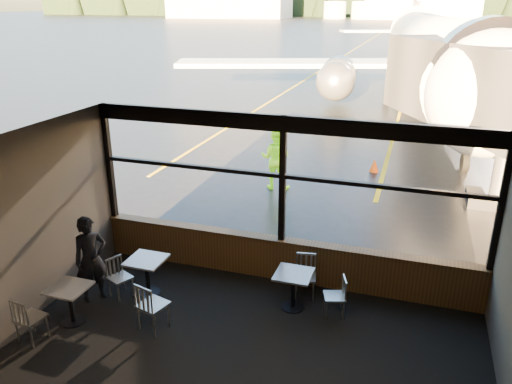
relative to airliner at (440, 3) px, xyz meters
The scene contains 29 objects.
ground_plane 99.32m from the airliner, 91.68° to the left, with size 520.00×520.00×0.00m, color black.
carpet_floor 24.65m from the airliner, 96.94° to the right, with size 8.00×6.00×0.01m, color black.
ceiling 24.12m from the airliner, 96.94° to the right, with size 8.00×6.00×0.04m, color #38332D.
wall_left 25.12m from the airliner, 106.14° to the right, with size 0.04×6.00×3.50m, color #49423A.
window_sill 21.65m from the airliner, 97.93° to the right, with size 8.00×0.28×0.90m, color #57381A.
window_header 21.17m from the airliner, 97.93° to the right, with size 8.00×0.18×0.30m, color black.
mullion_left 22.20m from the airliner, 108.19° to the right, with size 0.12×0.12×2.60m, color black.
mullion_centre 21.32m from the airliner, 97.93° to the right, with size 0.12×0.12×2.60m, color black.
mullion_right 21.15m from the airliner, 87.14° to the right, with size 0.12×0.12×2.60m, color black.
window_transom 21.30m from the airliner, 97.93° to the right, with size 8.00×0.10×0.08m, color black.
airliner is the anchor object (origin of this frame).
jet_bridge 15.65m from the airliner, 87.42° to the right, with size 9.71×11.87×5.18m, color #27272A, non-canonical shape.
cafe_table_near 22.55m from the airliner, 96.26° to the right, with size 0.68×0.68×0.75m, color #99948D, non-canonical shape.
cafe_table_mid 23.43m from the airliner, 103.34° to the right, with size 0.71×0.71×0.78m, color #A29B95, non-canonical shape.
cafe_table_left 24.85m from the airliner, 104.55° to the right, with size 0.67×0.67×0.73m, color gray, non-canonical shape.
chair_near_e 22.48m from the airliner, 94.22° to the right, with size 0.43×0.43×0.80m, color beige, non-canonical shape.
chair_near_n 22.08m from the airliner, 96.05° to the right, with size 0.48×0.48×0.88m, color beige, non-canonical shape.
chair_mid_s 24.21m from the airliner, 101.18° to the right, with size 0.53×0.53×0.97m, color #BBB7A9, non-canonical shape.
chair_mid_w 23.77m from the airliner, 104.28° to the right, with size 0.45×0.45×0.82m, color #BAB5A7, non-canonical shape.
chair_left_s 25.53m from the airliner, 104.86° to the right, with size 0.48×0.48×0.89m, color #AFAA9E, non-canonical shape.
passenger 24.00m from the airliner, 105.24° to the right, with size 0.63×0.42×1.74m, color black.
ground_crew 16.81m from the airliner, 106.31° to the right, with size 0.95×0.74×1.95m, color #BFF219.
cone_nose 14.07m from the airliner, 97.65° to the right, with size 0.32×0.32×0.45m, color #FF6508.
hangar_left 175.04m from the airliner, 114.61° to the left, with size 45.00×18.00×11.00m, color silver, non-canonical shape.
hangar_mid 164.16m from the airliner, 91.01° to the left, with size 38.00×15.00×10.00m, color silver, non-canonical shape.
fuel_tank_a 164.48m from the airliner, 101.54° to the left, with size 8.00×8.00×6.00m, color silver.
fuel_tank_b 162.77m from the airliner, 98.09° to the left, with size 8.00×8.00×6.00m, color silver.
fuel_tank_c 161.67m from the airliner, 94.58° to the left, with size 8.00×8.00×6.00m, color silver.
treeline 189.15m from the airliner, 90.88° to the left, with size 360.00×3.00×12.00m, color black.
Camera 1 is at (2.38, -8.96, 5.48)m, focal length 35.00 mm.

